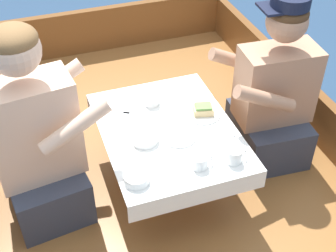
{
  "coord_description": "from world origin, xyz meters",
  "views": [
    {
      "loc": [
        -0.59,
        -1.76,
        2.18
      ],
      "look_at": [
        0.0,
        -0.08,
        0.72
      ],
      "focal_mm": 50.0,
      "sensor_mm": 36.0,
      "label": 1
    }
  ],
  "objects_px": {
    "person_starboard": "(273,97)",
    "coffee_cup_port": "(200,162)",
    "coffee_cup_starboard": "(152,99)",
    "coffee_cup_center": "(234,156)",
    "sandwich": "(203,109)",
    "person_port": "(38,143)"
  },
  "relations": [
    {
      "from": "person_starboard",
      "to": "coffee_cup_port",
      "type": "relative_size",
      "value": 9.86
    },
    {
      "from": "coffee_cup_starboard",
      "to": "coffee_cup_center",
      "type": "xyz_separation_m",
      "value": [
        0.22,
        -0.54,
        0.0
      ]
    },
    {
      "from": "coffee_cup_port",
      "to": "sandwich",
      "type": "bearing_deg",
      "value": 65.46
    },
    {
      "from": "person_port",
      "to": "coffee_cup_port",
      "type": "distance_m",
      "value": 0.76
    },
    {
      "from": "sandwich",
      "to": "coffee_cup_center",
      "type": "bearing_deg",
      "value": -90.1
    },
    {
      "from": "sandwich",
      "to": "coffee_cup_port",
      "type": "distance_m",
      "value": 0.39
    },
    {
      "from": "sandwich",
      "to": "person_port",
      "type": "bearing_deg",
      "value": 179.91
    },
    {
      "from": "sandwich",
      "to": "coffee_cup_center",
      "type": "xyz_separation_m",
      "value": [
        -0.0,
        -0.37,
        0.0
      ]
    },
    {
      "from": "coffee_cup_starboard",
      "to": "coffee_cup_port",
      "type": "bearing_deg",
      "value": -83.45
    },
    {
      "from": "coffee_cup_center",
      "to": "person_starboard",
      "type": "bearing_deg",
      "value": 42.84
    },
    {
      "from": "coffee_cup_starboard",
      "to": "sandwich",
      "type": "bearing_deg",
      "value": -37.68
    },
    {
      "from": "person_port",
      "to": "coffee_cup_starboard",
      "type": "relative_size",
      "value": 9.8
    },
    {
      "from": "person_starboard",
      "to": "coffee_cup_port",
      "type": "height_order",
      "value": "person_starboard"
    },
    {
      "from": "sandwich",
      "to": "coffee_cup_starboard",
      "type": "relative_size",
      "value": 1.08
    },
    {
      "from": "person_starboard",
      "to": "coffee_cup_starboard",
      "type": "height_order",
      "value": "person_starboard"
    },
    {
      "from": "sandwich",
      "to": "coffee_cup_port",
      "type": "height_order",
      "value": "coffee_cup_port"
    },
    {
      "from": "person_port",
      "to": "coffee_cup_starboard",
      "type": "height_order",
      "value": "person_port"
    },
    {
      "from": "person_port",
      "to": "person_starboard",
      "type": "relative_size",
      "value": 1.06
    },
    {
      "from": "coffee_cup_starboard",
      "to": "coffee_cup_center",
      "type": "bearing_deg",
      "value": -67.88
    },
    {
      "from": "person_port",
      "to": "sandwich",
      "type": "relative_size",
      "value": 9.07
    },
    {
      "from": "sandwich",
      "to": "coffee_cup_port",
      "type": "xyz_separation_m",
      "value": [
        -0.16,
        -0.35,
        0.0
      ]
    },
    {
      "from": "person_starboard",
      "to": "coffee_cup_port",
      "type": "xyz_separation_m",
      "value": [
        -0.58,
        -0.37,
        0.03
      ]
    }
  ]
}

